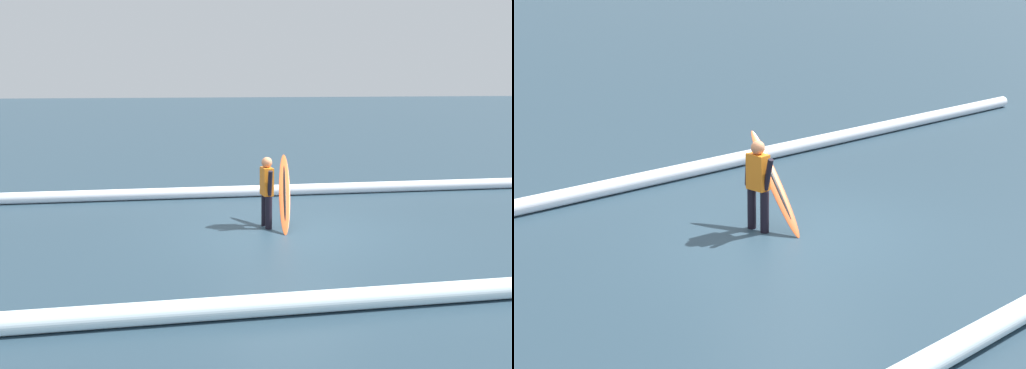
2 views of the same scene
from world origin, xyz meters
TOP-DOWN VIEW (x-y plane):
  - ground_plane at (0.00, 0.00)m, footprint 131.51×131.51m
  - surfer at (0.41, -0.39)m, footprint 0.25×0.60m
  - surfboard at (0.03, -0.46)m, footprint 0.44×1.53m
  - wave_crest_foreground at (-0.63, -3.55)m, footprint 20.30×0.87m
  - wave_crest_midground at (1.17, 4.13)m, footprint 16.78×1.21m

SIDE VIEW (x-z plane):
  - ground_plane at x=0.00m, z-range 0.00..0.00m
  - wave_crest_foreground at x=-0.63m, z-range 0.00..0.29m
  - wave_crest_midground at x=1.17m, z-range 0.00..0.30m
  - surfboard at x=0.03m, z-range -0.01..1.42m
  - surfer at x=0.41m, z-range 0.09..1.55m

